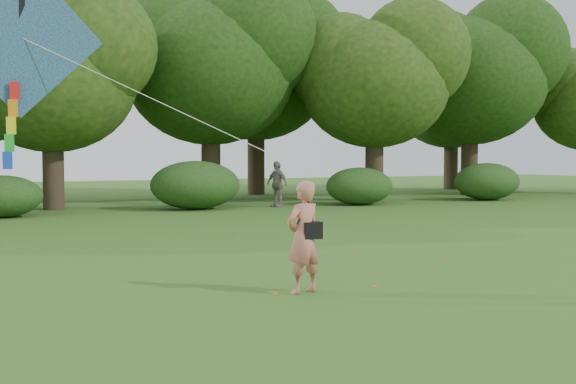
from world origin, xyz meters
name	(u,v)px	position (x,y,z in m)	size (l,w,h in m)	color
ground	(367,302)	(0.00, 0.00, 0.00)	(100.00, 100.00, 0.00)	#265114
man_kite_flyer	(303,237)	(-0.53, 1.00, 0.86)	(0.63, 0.41, 1.72)	#C86B5E
bystander_right	(277,184)	(6.38, 17.77, 0.93)	(1.09, 0.45, 1.85)	gray
crossbody_bag	(311,230)	(-0.41, 0.97, 0.98)	(0.43, 0.20, 0.70)	black
flying_kite	(21,41)	(-4.39, 2.65, 3.81)	(5.33, 1.97, 3.28)	#223C96
tree_line	(131,75)	(1.67, 22.88, 5.60)	(54.70, 15.30, 9.48)	#3A2D1E
shrub_band	(99,189)	(-0.72, 17.60, 0.86)	(39.15, 3.22, 1.88)	#264919
fallen_leaves	(264,255)	(0.53, 5.10, 0.01)	(9.00, 15.49, 0.01)	olive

